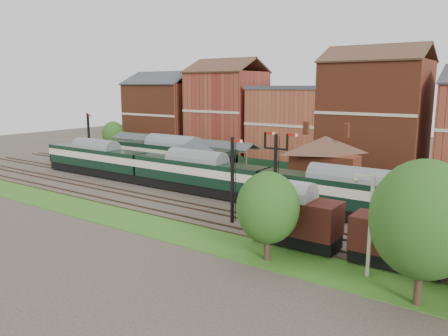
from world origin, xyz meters
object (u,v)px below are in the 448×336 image
Objects in this scene: signal_box at (193,160)px; semaphore_bracket at (276,169)px; dmu_train at (197,173)px; goods_van_a at (297,218)px; platform_railcar at (173,156)px.

semaphore_bracket is (15.04, -5.75, 1.44)m from signal_box.
signal_box is 0.11× the size of dmu_train.
semaphore_bracket is 8.84m from goods_van_a.
semaphore_bracket is 0.15× the size of dmu_train.
signal_box is 4.60m from dmu_train.
dmu_train is at bearing -45.67° from signal_box.
platform_railcar is (-9.50, 6.50, 0.24)m from dmu_train.
semaphore_bracket is 1.22× the size of goods_van_a.
goods_van_a is (17.38, -9.00, -0.17)m from dmu_train.
platform_railcar is (-6.33, 3.25, -0.49)m from signal_box.
platform_railcar is at bearing 150.03° from goods_van_a.
semaphore_bracket is at bearing -22.84° from platform_railcar.
goods_van_a is (26.88, -15.50, -0.40)m from platform_railcar.
semaphore_bracket reaches higher than signal_box.
dmu_train is 2.72× the size of platform_railcar.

